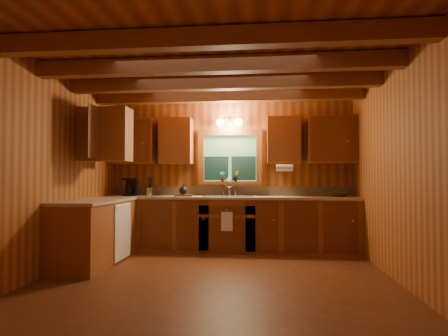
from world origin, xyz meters
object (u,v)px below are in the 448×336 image
Objects in this scene: cutting_board at (183,195)px; wicker_basket at (339,194)px; coffee_maker at (130,187)px; sink at (229,199)px.

wicker_basket is (2.56, 0.05, 0.03)m from cutting_board.
coffee_maker is 0.97m from cutting_board.
coffee_maker is at bearing 163.56° from cutting_board.
cutting_board is at bearing 2.58° from coffee_maker.
sink is at bearing -5.71° from cutting_board.
sink is 1.72m from coffee_maker.
sink is 2.24× the size of wicker_basket.
wicker_basket is (1.80, -0.01, 0.09)m from sink.
wicker_basket is at bearing -9.07° from cutting_board.
coffee_maker is at bearing 179.23° from wicker_basket.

